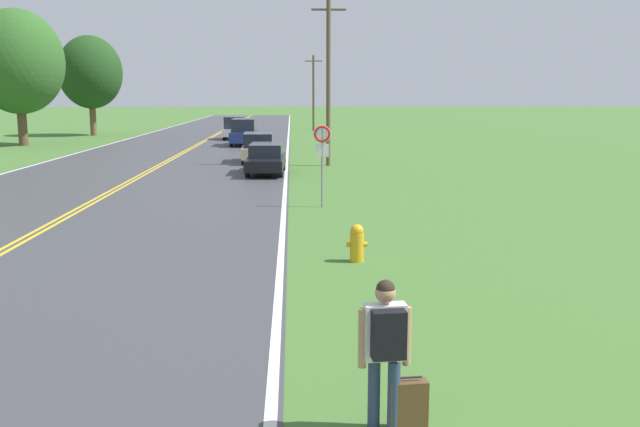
% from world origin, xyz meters
% --- Properties ---
extents(hitchhiker_person, '(0.61, 0.44, 1.79)m').
position_xyz_m(hitchhiker_person, '(8.15, 5.05, 1.09)').
color(hitchhiker_person, navy).
rests_on(hitchhiker_person, ground).
extents(suitcase, '(0.45, 0.23, 0.66)m').
position_xyz_m(suitcase, '(8.42, 5.07, 0.30)').
color(suitcase, brown).
rests_on(suitcase, ground).
extents(fire_hydrant, '(0.48, 0.32, 0.87)m').
position_xyz_m(fire_hydrant, '(8.60, 13.03, 0.44)').
color(fire_hydrant, gold).
rests_on(fire_hydrant, ground).
extents(traffic_sign, '(0.60, 0.10, 2.79)m').
position_xyz_m(traffic_sign, '(8.14, 20.64, 2.11)').
color(traffic_sign, gray).
rests_on(traffic_sign, ground).
extents(utility_pole_midground, '(1.80, 0.24, 8.72)m').
position_xyz_m(utility_pole_midground, '(9.09, 34.20, 4.51)').
color(utility_pole_midground, brown).
rests_on(utility_pole_midground, ground).
extents(utility_pole_far, '(1.80, 0.24, 7.73)m').
position_xyz_m(utility_pole_far, '(9.43, 69.14, 4.02)').
color(utility_pole_far, brown).
rests_on(utility_pole_far, ground).
extents(tree_left_verge, '(6.61, 6.61, 9.92)m').
position_xyz_m(tree_left_verge, '(-12.86, 49.37, 6.11)').
color(tree_left_verge, brown).
rests_on(tree_left_verge, ground).
extents(tree_mid_treeline, '(5.73, 5.73, 9.05)m').
position_xyz_m(tree_mid_treeline, '(-11.21, 61.76, 5.73)').
color(tree_mid_treeline, brown).
rests_on(tree_mid_treeline, ground).
extents(car_black_sedan_approaching, '(1.86, 4.94, 1.45)m').
position_xyz_m(car_black_sedan_approaching, '(5.89, 30.63, 0.75)').
color(car_black_sedan_approaching, black).
rests_on(car_black_sedan_approaching, ground).
extents(car_champagne_suv_mid_near, '(1.91, 4.15, 1.65)m').
position_xyz_m(car_champagne_suv_mid_near, '(5.22, 36.15, 0.87)').
color(car_champagne_suv_mid_near, black).
rests_on(car_champagne_suv_mid_near, ground).
extents(car_dark_blue_van_mid_far, '(1.93, 4.71, 1.99)m').
position_xyz_m(car_dark_blue_van_mid_far, '(3.61, 48.68, 1.03)').
color(car_dark_blue_van_mid_far, black).
rests_on(car_dark_blue_van_mid_far, ground).
extents(car_silver_van_receding, '(1.85, 4.18, 1.91)m').
position_xyz_m(car_silver_van_receding, '(2.29, 55.74, 0.99)').
color(car_silver_van_receding, black).
rests_on(car_silver_van_receding, ground).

